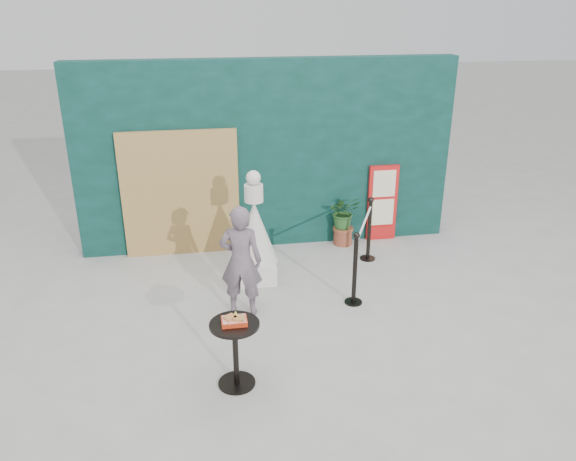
# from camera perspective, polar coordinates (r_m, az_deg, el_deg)

# --- Properties ---
(ground) EXTENTS (60.00, 60.00, 0.00)m
(ground) POSITION_cam_1_polar(r_m,az_deg,el_deg) (6.79, 1.72, -11.69)
(ground) COLOR #ADAAA5
(ground) RESTS_ON ground
(back_wall) EXTENTS (6.00, 0.30, 3.00)m
(back_wall) POSITION_cam_1_polar(r_m,az_deg,el_deg) (9.03, -2.08, 7.62)
(back_wall) COLOR black
(back_wall) RESTS_ON ground
(bamboo_fence) EXTENTS (1.80, 0.08, 2.00)m
(bamboo_fence) POSITION_cam_1_polar(r_m,az_deg,el_deg) (8.90, -10.84, 3.65)
(bamboo_fence) COLOR tan
(bamboo_fence) RESTS_ON ground
(woman) EXTENTS (0.61, 0.48, 1.48)m
(woman) POSITION_cam_1_polar(r_m,az_deg,el_deg) (7.14, -4.81, -3.10)
(woman) COLOR slate
(woman) RESTS_ON ground
(menu_board) EXTENTS (0.50, 0.07, 1.30)m
(menu_board) POSITION_cam_1_polar(r_m,az_deg,el_deg) (9.53, 9.56, 2.77)
(menu_board) COLOR red
(menu_board) RESTS_ON ground
(statue) EXTENTS (0.65, 0.65, 1.66)m
(statue) POSITION_cam_1_polar(r_m,az_deg,el_deg) (8.00, -3.39, -0.66)
(statue) COLOR white
(statue) RESTS_ON ground
(cafe_table) EXTENTS (0.52, 0.52, 0.75)m
(cafe_table) POSITION_cam_1_polar(r_m,az_deg,el_deg) (5.96, -5.38, -11.43)
(cafe_table) COLOR black
(cafe_table) RESTS_ON ground
(food_basket) EXTENTS (0.26, 0.19, 0.11)m
(food_basket) POSITION_cam_1_polar(r_m,az_deg,el_deg) (5.81, -5.47, -9.05)
(food_basket) COLOR red
(food_basket) RESTS_ON cafe_table
(planter) EXTENTS (0.51, 0.44, 0.86)m
(planter) POSITION_cam_1_polar(r_m,az_deg,el_deg) (9.29, 5.67, 1.46)
(planter) COLOR brown
(planter) RESTS_ON ground
(stanchion_barrier) EXTENTS (0.84, 1.54, 1.03)m
(stanchion_barrier) POSITION_cam_1_polar(r_m,az_deg,el_deg) (8.13, 7.59, -1.81)
(stanchion_barrier) COLOR black
(stanchion_barrier) RESTS_ON ground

